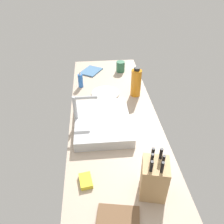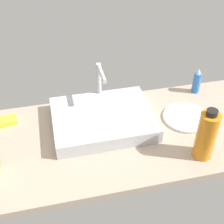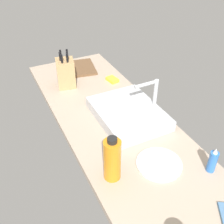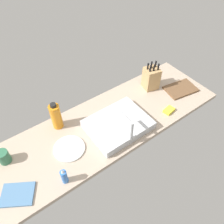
{
  "view_description": "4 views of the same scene",
  "coord_description": "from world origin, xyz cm",
  "px_view_note": "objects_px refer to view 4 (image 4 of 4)",
  "views": [
    {
      "loc": [
        -121.05,
        12.99,
        98.81
      ],
      "look_at": [
        -3.39,
        1.92,
        11.86
      ],
      "focal_mm": 35.91,
      "sensor_mm": 36.0,
      "label": 1
    },
    {
      "loc": [
        -27.08,
        -98.96,
        97.87
      ],
      "look_at": [
        -3.16,
        4.57,
        13.24
      ],
      "focal_mm": 49.62,
      "sensor_mm": 36.0,
      "label": 2
    },
    {
      "loc": [
        104.63,
        -56.88,
        101.89
      ],
      "look_at": [
        -4.42,
        -3.29,
        12.92
      ],
      "focal_mm": 43.33,
      "sensor_mm": 36.0,
      "label": 3
    },
    {
      "loc": [
        61.36,
        93.6,
        137.71
      ],
      "look_at": [
        -7.65,
        -0.73,
        12.12
      ],
      "focal_mm": 36.05,
      "sensor_mm": 36.0,
      "label": 4
    }
  ],
  "objects_px": {
    "soap_bottle": "(64,176)",
    "dish_sponge": "(169,110)",
    "water_bottle": "(56,116)",
    "coffee_mug": "(4,157)",
    "dinner_plate": "(69,148)",
    "faucet": "(129,130)",
    "dish_towel": "(18,194)",
    "cutting_board": "(181,89)",
    "knife_block": "(151,78)",
    "sink_basin": "(118,125)"
  },
  "relations": [
    {
      "from": "soap_bottle",
      "to": "dish_sponge",
      "type": "bearing_deg",
      "value": -177.61
    },
    {
      "from": "soap_bottle",
      "to": "water_bottle",
      "type": "bearing_deg",
      "value": -111.59
    },
    {
      "from": "dish_sponge",
      "to": "coffee_mug",
      "type": "bearing_deg",
      "value": -14.96
    },
    {
      "from": "dinner_plate",
      "to": "faucet",
      "type": "bearing_deg",
      "value": 152.67
    },
    {
      "from": "dinner_plate",
      "to": "dish_sponge",
      "type": "relative_size",
      "value": 2.48
    },
    {
      "from": "dish_towel",
      "to": "water_bottle",
      "type": "bearing_deg",
      "value": -142.63
    },
    {
      "from": "dish_towel",
      "to": "soap_bottle",
      "type": "bearing_deg",
      "value": 161.84
    },
    {
      "from": "soap_bottle",
      "to": "dish_towel",
      "type": "relative_size",
      "value": 0.72
    },
    {
      "from": "coffee_mug",
      "to": "cutting_board",
      "type": "bearing_deg",
      "value": 172.37
    },
    {
      "from": "faucet",
      "to": "knife_block",
      "type": "relative_size",
      "value": 0.88
    },
    {
      "from": "sink_basin",
      "to": "cutting_board",
      "type": "height_order",
      "value": "sink_basin"
    },
    {
      "from": "soap_bottle",
      "to": "coffee_mug",
      "type": "bearing_deg",
      "value": -55.12
    },
    {
      "from": "soap_bottle",
      "to": "dish_sponge",
      "type": "distance_m",
      "value": 0.97
    },
    {
      "from": "soap_bottle",
      "to": "dinner_plate",
      "type": "xyz_separation_m",
      "value": [
        -0.14,
        -0.2,
        -0.06
      ]
    },
    {
      "from": "faucet",
      "to": "dinner_plate",
      "type": "relative_size",
      "value": 1.01
    },
    {
      "from": "faucet",
      "to": "dish_towel",
      "type": "distance_m",
      "value": 0.81
    },
    {
      "from": "coffee_mug",
      "to": "faucet",
      "type": "bearing_deg",
      "value": 154.63
    },
    {
      "from": "coffee_mug",
      "to": "sink_basin",
      "type": "bearing_deg",
      "value": 164.71
    },
    {
      "from": "cutting_board",
      "to": "coffee_mug",
      "type": "xyz_separation_m",
      "value": [
        1.51,
        -0.2,
        0.04
      ]
    },
    {
      "from": "knife_block",
      "to": "water_bottle",
      "type": "bearing_deg",
      "value": 7.96
    },
    {
      "from": "water_bottle",
      "to": "coffee_mug",
      "type": "xyz_separation_m",
      "value": [
        0.43,
        0.07,
        -0.06
      ]
    },
    {
      "from": "sink_basin",
      "to": "dinner_plate",
      "type": "distance_m",
      "value": 0.4
    },
    {
      "from": "faucet",
      "to": "dish_sponge",
      "type": "distance_m",
      "value": 0.48
    },
    {
      "from": "sink_basin",
      "to": "soap_bottle",
      "type": "relative_size",
      "value": 3.23
    },
    {
      "from": "knife_block",
      "to": "dish_sponge",
      "type": "bearing_deg",
      "value": 88.34
    },
    {
      "from": "cutting_board",
      "to": "dish_sponge",
      "type": "xyz_separation_m",
      "value": [
        0.28,
        0.13,
        0.0
      ]
    },
    {
      "from": "sink_basin",
      "to": "dish_towel",
      "type": "height_order",
      "value": "sink_basin"
    },
    {
      "from": "sink_basin",
      "to": "coffee_mug",
      "type": "distance_m",
      "value": 0.82
    },
    {
      "from": "knife_block",
      "to": "water_bottle",
      "type": "distance_m",
      "value": 0.88
    },
    {
      "from": "sink_basin",
      "to": "dish_sponge",
      "type": "height_order",
      "value": "sink_basin"
    },
    {
      "from": "dish_sponge",
      "to": "knife_block",
      "type": "bearing_deg",
      "value": -104.56
    },
    {
      "from": "knife_block",
      "to": "soap_bottle",
      "type": "xyz_separation_m",
      "value": [
        1.05,
        0.36,
        -0.04
      ]
    },
    {
      "from": "faucet",
      "to": "cutting_board",
      "type": "bearing_deg",
      "value": -167.49
    },
    {
      "from": "knife_block",
      "to": "dinner_plate",
      "type": "xyz_separation_m",
      "value": [
        0.92,
        0.16,
        -0.1
      ]
    },
    {
      "from": "water_bottle",
      "to": "dish_towel",
      "type": "bearing_deg",
      "value": 37.37
    },
    {
      "from": "dish_towel",
      "to": "coffee_mug",
      "type": "relative_size",
      "value": 2.0
    },
    {
      "from": "sink_basin",
      "to": "cutting_board",
      "type": "xyz_separation_m",
      "value": [
        -0.72,
        -0.01,
        -0.02
      ]
    },
    {
      "from": "dinner_plate",
      "to": "dish_sponge",
      "type": "distance_m",
      "value": 0.85
    },
    {
      "from": "faucet",
      "to": "dish_sponge",
      "type": "xyz_separation_m",
      "value": [
        -0.46,
        -0.04,
        -0.13
      ]
    },
    {
      "from": "cutting_board",
      "to": "dish_towel",
      "type": "bearing_deg",
      "value": 2.83
    },
    {
      "from": "water_bottle",
      "to": "dish_sponge",
      "type": "height_order",
      "value": "water_bottle"
    },
    {
      "from": "dinner_plate",
      "to": "dish_sponge",
      "type": "bearing_deg",
      "value": 169.27
    },
    {
      "from": "soap_bottle",
      "to": "coffee_mug",
      "type": "height_order",
      "value": "soap_bottle"
    },
    {
      "from": "faucet",
      "to": "coffee_mug",
      "type": "height_order",
      "value": "faucet"
    },
    {
      "from": "knife_block",
      "to": "soap_bottle",
      "type": "relative_size",
      "value": 1.81
    },
    {
      "from": "dinner_plate",
      "to": "dish_towel",
      "type": "bearing_deg",
      "value": 14.61
    },
    {
      "from": "sink_basin",
      "to": "dish_sponge",
      "type": "bearing_deg",
      "value": 165.64
    },
    {
      "from": "sink_basin",
      "to": "coffee_mug",
      "type": "relative_size",
      "value": 4.66
    },
    {
      "from": "knife_block",
      "to": "coffee_mug",
      "type": "distance_m",
      "value": 1.31
    },
    {
      "from": "knife_block",
      "to": "coffee_mug",
      "type": "relative_size",
      "value": 2.61
    }
  ]
}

